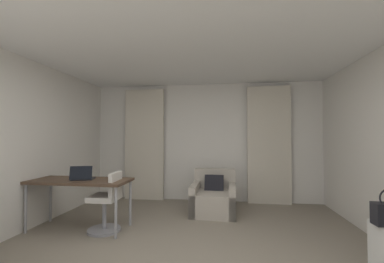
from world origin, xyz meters
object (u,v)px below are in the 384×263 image
object	(u,v)px
desk_chair	(107,205)
armchair	(214,198)
laptop	(82,177)
desk	(80,184)

from	to	relation	value
desk_chair	armchair	bearing A→B (deg)	36.80
laptop	desk	bearing A→B (deg)	154.47
armchair	desk_chair	xyz separation A→B (m)	(-1.54, -1.15, 0.13)
armchair	desk	world-z (taller)	armchair
laptop	armchair	bearing A→B (deg)	30.43
desk_chair	laptop	world-z (taller)	laptop
desk	desk_chair	bearing A→B (deg)	-3.59
armchair	laptop	world-z (taller)	laptop
desk	desk_chair	size ratio (longest dim) A/B	1.70
armchair	desk_chair	distance (m)	1.92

